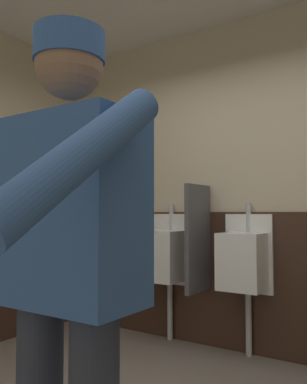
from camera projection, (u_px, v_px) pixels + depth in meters
The scene contains 6 objects.
wall_back at pixel (266, 181), 3.34m from camera, with size 4.88×0.12×2.85m, color beige.
wainscot_band_back at pixel (265, 284), 3.23m from camera, with size 4.28×0.03×1.17m, color #382319.
urinal_left at pixel (165, 255), 3.60m from camera, with size 0.40×0.34×1.24m.
urinal_middle at pixel (244, 261), 3.19m from camera, with size 0.40×0.34×1.24m.
privacy_divider_panel at pixel (198, 238), 3.34m from camera, with size 0.04×0.40×0.90m, color #4C4C51.
person at pixel (65, 266), 1.16m from camera, with size 0.67×0.60×1.71m.
Camera 1 is at (1.04, -1.57, 1.16)m, focal length 37.11 mm.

